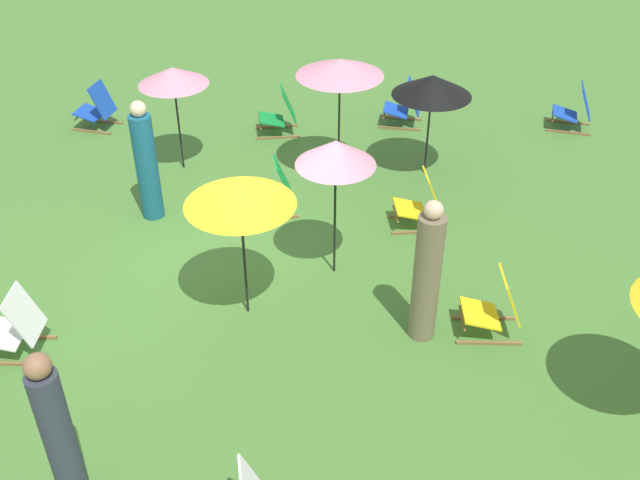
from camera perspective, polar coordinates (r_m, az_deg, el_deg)
The scene contains 17 objects.
ground_plane at distance 9.58m, azimuth -7.20°, elevation -2.51°, with size 40.00×40.00×0.00m, color #477A33.
deckchair_2 at distance 10.56m, azimuth -3.65°, elevation 3.93°, with size 0.59×0.82×0.83m.
deckchair_3 at distance 13.77m, azimuth 19.38°, elevation 9.64°, with size 0.67×0.86×0.83m.
deckchair_4 at distance 8.80m, azimuth -22.82°, elevation -6.29°, with size 0.50×0.78×0.83m.
deckchair_5 at distance 8.61m, azimuth 13.54°, elevation -5.15°, with size 0.50×0.78×0.83m.
deckchair_6 at distance 10.33m, azimuth 7.94°, elevation 2.91°, with size 0.52×0.79×0.83m.
deckchair_7 at distance 13.25m, azimuth 6.67°, elevation 10.43°, with size 0.61×0.83×0.83m.
deckchair_9 at distance 12.87m, azimuth -3.16°, elevation 9.87°, with size 0.56×0.81×0.83m.
deckchair_12 at distance 13.64m, azimuth -17.12°, elevation 9.83°, with size 0.65×0.85×0.83m.
umbrella_0 at distance 10.83m, azimuth 1.57°, elevation 13.38°, with size 1.30×1.30×1.95m.
umbrella_1 at distance 8.61m, azimuth 1.24°, elevation 6.83°, with size 0.97×0.97×1.90m.
umbrella_3 at distance 7.97m, azimuth -6.33°, elevation 3.70°, with size 1.25×1.25×1.83m.
umbrella_4 at distance 11.23m, azimuth 8.80°, elevation 11.90°, with size 1.21×1.21×1.64m.
umbrella_5 at distance 11.45m, azimuth -11.47°, elevation 12.49°, with size 1.08×1.08×1.70m.
person_0 at distance 8.13m, azimuth 8.38°, elevation -2.74°, with size 0.44×0.44×1.82m.
person_1 at distance 6.77m, azimuth -19.85°, elevation -14.18°, with size 0.32×0.32×1.78m.
person_2 at distance 10.50m, azimuth -13.47°, elevation 5.83°, with size 0.43×0.43×1.79m.
Camera 1 is at (7.60, 1.11, 5.73)m, focal length 40.79 mm.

